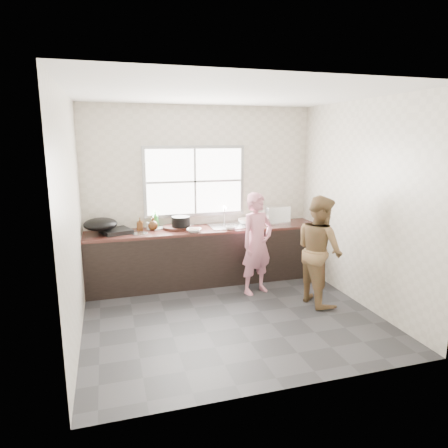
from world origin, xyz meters
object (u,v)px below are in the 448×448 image
object	(u,v)px
bottle_green	(155,220)
pot_lid_left	(140,234)
bottle_brown_short	(153,224)
dish_rack	(275,215)
plate_food	(157,228)
glass_jar	(149,226)
bowl_held	(230,228)
woman	(257,247)
wok	(100,224)
bowl_mince	(194,230)
person_side	(319,250)
cutting_board	(177,227)
burner	(116,231)
bowl_crabs	(247,222)
bottle_brown_tall	(140,225)
pot_lid_right	(119,230)
black_pot	(181,223)

from	to	relation	value
bottle_green	pot_lid_left	world-z (taller)	bottle_green
bottle_brown_short	dish_rack	size ratio (longest dim) A/B	0.46
plate_food	glass_jar	xyz separation A→B (m)	(-0.12, -0.03, 0.04)
bowl_held	woman	bearing A→B (deg)	-58.32
plate_food	bowl_held	bearing A→B (deg)	-19.98
wok	bowl_mince	bearing A→B (deg)	-10.13
person_side	wok	world-z (taller)	person_side
person_side	bottle_green	world-z (taller)	person_side
cutting_board	bowl_mince	size ratio (longest dim) A/B	1.99
woman	pot_lid_left	world-z (taller)	woman
woman	glass_jar	xyz separation A→B (m)	(-1.44, 0.78, 0.23)
bowl_mince	plate_food	distance (m)	0.63
person_side	pot_lid_left	size ratio (longest dim) A/B	6.52
burner	wok	xyz separation A→B (m)	(-0.21, -0.02, 0.12)
bowl_mince	bowl_crabs	bearing A→B (deg)	18.05
bottle_brown_tall	pot_lid_right	size ratio (longest dim) A/B	0.71
bottle_green	dish_rack	world-z (taller)	dish_rack
burner	dish_rack	world-z (taller)	dish_rack
bottle_brown_short	glass_jar	bearing A→B (deg)	151.61
bowl_crabs	pot_lid_right	size ratio (longest dim) A/B	0.88
bottle_green	bottle_brown_tall	world-z (taller)	bottle_green
bottle_green	glass_jar	size ratio (longest dim) A/B	2.44
cutting_board	black_pot	xyz separation A→B (m)	(0.05, -0.05, 0.08)
glass_jar	wok	bearing A→B (deg)	-170.29
plate_food	pot_lid_right	xyz separation A→B (m)	(-0.55, 0.06, -0.00)
person_side	plate_food	distance (m)	2.43
person_side	glass_jar	size ratio (longest dim) A/B	13.66
person_side	bowl_held	distance (m)	1.38
person_side	bottle_green	size ratio (longest dim) A/B	5.60
glass_jar	wok	world-z (taller)	wok
cutting_board	bottle_brown_tall	xyz separation A→B (m)	(-0.55, 0.05, 0.07)
black_pot	plate_food	size ratio (longest dim) A/B	1.17
wok	bottle_green	bearing A→B (deg)	14.43
bowl_held	black_pot	xyz separation A→B (m)	(-0.71, 0.23, 0.07)
bowl_crabs	pot_lid_right	distance (m)	1.99
person_side	bottle_brown_short	bearing A→B (deg)	52.51
glass_jar	woman	bearing A→B (deg)	-28.50
bottle_green	burner	distance (m)	0.63
woman	bottle_brown_tall	world-z (taller)	woman
black_pot	pot_lid_left	size ratio (longest dim) A/B	1.21
bottle_brown_short	bowl_crabs	bearing A→B (deg)	-0.70
bowl_held	bottle_brown_tall	xyz separation A→B (m)	(-1.31, 0.34, 0.06)
woman	pot_lid_left	distance (m)	1.70
cutting_board	bowl_mince	world-z (taller)	bowl_mince
woman	pot_lid_right	distance (m)	2.08
bowl_held	glass_jar	distance (m)	1.23
bowl_crabs	dish_rack	xyz separation A→B (m)	(0.44, -0.11, 0.11)
bowl_crabs	glass_jar	size ratio (longest dim) A/B	2.03
pot_lid_right	pot_lid_left	bearing A→B (deg)	-50.46
bottle_brown_tall	glass_jar	size ratio (longest dim) A/B	1.64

